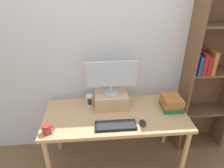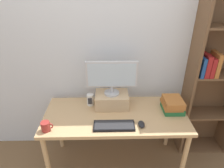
% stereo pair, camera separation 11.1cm
% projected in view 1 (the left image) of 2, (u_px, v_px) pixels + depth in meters
% --- Properties ---
extents(ground_plane, '(12.00, 12.00, 0.00)m').
position_uv_depth(ground_plane, '(115.00, 162.00, 2.46)').
color(ground_plane, brown).
extents(back_wall, '(7.00, 0.08, 2.60)m').
position_uv_depth(back_wall, '(112.00, 49.00, 2.22)').
color(back_wall, silver).
rests_on(back_wall, ground_plane).
extents(desk, '(1.50, 0.67, 0.73)m').
position_uv_depth(desk, '(116.00, 120.00, 2.15)').
color(desk, tan).
rests_on(desk, ground_plane).
extents(bookshelf_unit, '(0.60, 0.28, 2.10)m').
position_uv_depth(bookshelf_unit, '(210.00, 70.00, 2.28)').
color(bookshelf_unit, brown).
rests_on(bookshelf_unit, ground_plane).
extents(riser_box, '(0.36, 0.26, 0.16)m').
position_uv_depth(riser_box, '(111.00, 100.00, 2.21)').
color(riser_box, tan).
rests_on(riser_box, desk).
extents(computer_monitor, '(0.54, 0.16, 0.38)m').
position_uv_depth(computer_monitor, '(111.00, 76.00, 2.07)').
color(computer_monitor, '#B7B7BA').
rests_on(computer_monitor, riser_box).
extents(keyboard, '(0.40, 0.15, 0.02)m').
position_uv_depth(keyboard, '(116.00, 125.00, 1.93)').
color(keyboard, black).
rests_on(keyboard, desk).
extents(computer_mouse, '(0.06, 0.10, 0.04)m').
position_uv_depth(computer_mouse, '(143.00, 123.00, 1.95)').
color(computer_mouse, black).
rests_on(computer_mouse, desk).
extents(book_stack, '(0.21, 0.25, 0.15)m').
position_uv_depth(book_stack, '(171.00, 103.00, 2.16)').
color(book_stack, '#236B38').
rests_on(book_stack, desk).
extents(coffee_mug, '(0.11, 0.08, 0.09)m').
position_uv_depth(coffee_mug, '(47.00, 129.00, 1.83)').
color(coffee_mug, '#9E2D28').
rests_on(coffee_mug, desk).
extents(desk_speaker, '(0.08, 0.08, 0.13)m').
position_uv_depth(desk_speaker, '(90.00, 100.00, 2.22)').
color(desk_speaker, silver).
rests_on(desk_speaker, desk).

